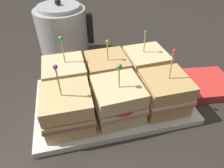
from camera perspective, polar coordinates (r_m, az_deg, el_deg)
name	(u,v)px	position (r m, az deg, el deg)	size (l,w,h in m)	color
ground_plane	(112,102)	(0.57, 0.00, -5.26)	(6.00, 6.00, 0.00)	#2D2823
serving_platter	(112,100)	(0.56, 0.00, -4.60)	(0.41, 0.26, 0.02)	silver
sandwich_front_left	(68,109)	(0.47, -12.50, -7.02)	(0.12, 0.12, 0.17)	#DBB77A
sandwich_front_center	(118,100)	(0.48, 1.61, -4.64)	(0.12, 0.12, 0.15)	beige
sandwich_front_right	(164,92)	(0.52, 14.67, -2.34)	(0.12, 0.12, 0.17)	tan
sandwich_back_left	(66,78)	(0.57, -13.13, 1.73)	(0.12, 0.12, 0.17)	beige
sandwich_back_center	(106,72)	(0.57, -1.62, 3.44)	(0.12, 0.12, 0.15)	tan
sandwich_back_right	(145,66)	(0.61, 9.53, 5.03)	(0.12, 0.12, 0.16)	beige
kettle_steel	(63,33)	(0.75, -13.83, 14.05)	(0.20, 0.17, 0.21)	#B7BABF
napkin_stack	(208,85)	(0.68, 25.68, -0.14)	(0.16, 0.16, 0.02)	red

